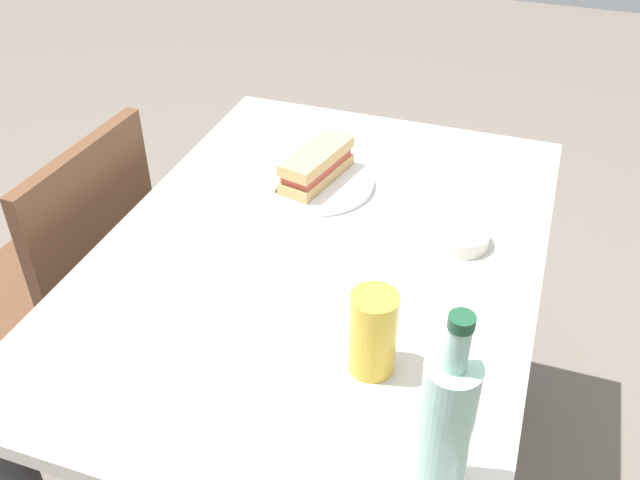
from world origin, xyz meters
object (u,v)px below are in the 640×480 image
chair_far (73,286)px  baguette_sandwich_near (317,165)px  knife_near (293,173)px  dining_table (320,299)px  water_bottle (445,426)px  beer_glass (373,333)px  plate_near (317,182)px  olive_bowl (460,237)px

chair_far → baguette_sandwich_near: (0.21, -0.51, 0.30)m
knife_near → dining_table: bearing=-147.6°
water_bottle → beer_glass: (0.17, 0.13, -0.05)m
plate_near → knife_near: bearing=89.5°
olive_bowl → water_bottle: bearing=-173.2°
chair_far → water_bottle: (-0.42, -0.89, 0.36)m
baguette_sandwich_near → beer_glass: beer_glass is taller
dining_table → baguette_sandwich_near: size_ratio=5.61×
plate_near → water_bottle: (-0.63, -0.38, 0.11)m
dining_table → knife_near: size_ratio=6.12×
knife_near → olive_bowl: 0.38m
knife_near → beer_glass: 0.55m
olive_bowl → dining_table: bearing=112.9°
dining_table → water_bottle: water_bottle is taller
beer_glass → dining_table: bearing=33.7°
dining_table → knife_near: (0.21, 0.13, 0.14)m
baguette_sandwich_near → olive_bowl: bearing=-108.3°
knife_near → plate_near: bearing=-90.5°
dining_table → plate_near: (0.20, 0.08, 0.13)m
beer_glass → olive_bowl: bearing=-11.3°
baguette_sandwich_near → olive_bowl: size_ratio=1.83×
beer_glass → plate_near: bearing=28.3°
olive_bowl → baguette_sandwich_near: bearing=71.7°
dining_table → knife_near: 0.28m
plate_near → beer_glass: bearing=-151.7°
chair_far → knife_near: (0.21, -0.46, 0.27)m
dining_table → beer_glass: beer_glass is taller
knife_near → water_bottle: water_bottle is taller
knife_near → beer_glass: beer_glass is taller
dining_table → beer_glass: bearing=-146.3°
baguette_sandwich_near → knife_near: size_ratio=1.09×
chair_far → plate_near: bearing=-67.9°
baguette_sandwich_near → water_bottle: bearing=-148.9°
dining_table → plate_near: size_ratio=4.66×
chair_far → beer_glass: beer_glass is taller
chair_far → water_bottle: size_ratio=3.03×
beer_glass → knife_near: bearing=33.2°
chair_far → water_bottle: 1.05m
knife_near → water_bottle: size_ratio=0.62×
dining_table → chair_far: chair_far is taller
plate_near → olive_bowl: 0.33m
water_bottle → baguette_sandwich_near: bearing=31.1°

